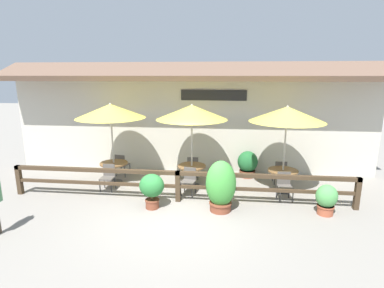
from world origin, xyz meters
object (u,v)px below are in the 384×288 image
(dining_table_near, at_px, (114,167))
(chair_near_streetside, at_px, (108,176))
(potted_plant_tall_tropical, at_px, (221,186))
(patio_umbrella_middle, at_px, (192,112))
(potted_plant_broad_leaf, at_px, (248,164))
(dining_table_far, at_px, (283,174))
(chair_far_streetside, at_px, (285,185))
(patio_umbrella_far, at_px, (287,114))
(chair_far_wallside, at_px, (280,171))
(potted_plant_corner_fern, at_px, (326,199))
(chair_near_wallside, at_px, (122,164))
(chair_middle_wallside, at_px, (193,166))
(potted_plant_small_flowering, at_px, (152,188))
(patio_umbrella_near, at_px, (111,111))
(dining_table_middle, at_px, (192,170))
(chair_middle_streetside, at_px, (189,180))

(dining_table_near, distance_m, chair_near_streetside, 0.71)
(dining_table_near, distance_m, potted_plant_tall_tropical, 4.23)
(patio_umbrella_middle, distance_m, potted_plant_broad_leaf, 3.06)
(dining_table_near, bearing_deg, dining_table_far, -1.90)
(chair_near_streetside, relative_size, chair_far_streetside, 1.00)
(patio_umbrella_far, bearing_deg, patio_umbrella_middle, 176.88)
(chair_far_wallside, bearing_deg, potted_plant_corner_fern, 109.20)
(chair_near_streetside, height_order, dining_table_far, chair_near_streetside)
(dining_table_near, bearing_deg, patio_umbrella_middle, -0.59)
(patio_umbrella_far, height_order, potted_plant_corner_fern, patio_umbrella_far)
(chair_near_streetside, bearing_deg, potted_plant_corner_fern, -9.59)
(chair_near_wallside, height_order, chair_far_streetside, same)
(chair_middle_wallside, height_order, potted_plant_small_flowering, potted_plant_small_flowering)
(patio_umbrella_near, relative_size, chair_near_wallside, 3.33)
(dining_table_near, distance_m, chair_far_streetside, 5.79)
(potted_plant_small_flowering, bearing_deg, dining_table_far, 23.72)
(dining_table_near, bearing_deg, chair_far_streetside, -8.69)
(chair_near_wallside, bearing_deg, patio_umbrella_middle, 176.29)
(chair_near_wallside, distance_m, potted_plant_broad_leaf, 4.73)
(potted_plant_corner_fern, height_order, potted_plant_broad_leaf, potted_plant_broad_leaf)
(patio_umbrella_near, height_order, dining_table_middle, patio_umbrella_near)
(patio_umbrella_far, distance_m, potted_plant_tall_tropical, 3.17)
(patio_umbrella_near, relative_size, potted_plant_small_flowering, 2.78)
(patio_umbrella_near, height_order, potted_plant_broad_leaf, patio_umbrella_near)
(patio_umbrella_near, distance_m, chair_far_streetside, 6.15)
(dining_table_middle, xyz_separation_m, patio_umbrella_far, (3.01, -0.16, 1.96))
(dining_table_far, xyz_separation_m, potted_plant_small_flowering, (-3.94, -1.73, 0.03))
(dining_table_far, relative_size, potted_plant_corner_fern, 1.13)
(chair_middle_wallside, distance_m, potted_plant_tall_tropical, 2.79)
(patio_umbrella_near, bearing_deg, chair_far_wallside, 4.82)
(dining_table_near, bearing_deg, patio_umbrella_far, -1.90)
(chair_far_wallside, xyz_separation_m, potted_plant_small_flowering, (-3.97, -2.41, 0.14))
(dining_table_middle, xyz_separation_m, chair_middle_streetside, (-0.01, -0.72, -0.11))
(patio_umbrella_near, height_order, patio_umbrella_middle, same)
(chair_far_streetside, height_order, potted_plant_broad_leaf, potted_plant_broad_leaf)
(chair_near_wallside, distance_m, dining_table_middle, 2.84)
(chair_middle_streetside, bearing_deg, chair_far_wallside, 33.42)
(patio_umbrella_middle, xyz_separation_m, dining_table_far, (3.01, -0.16, -1.96))
(dining_table_near, bearing_deg, dining_table_middle, -0.59)
(potted_plant_corner_fern, bearing_deg, potted_plant_broad_leaf, 123.41)
(chair_near_streetside, relative_size, chair_far_wallside, 1.00)
(dining_table_middle, bearing_deg, chair_near_wallside, 165.16)
(dining_table_near, relative_size, potted_plant_broad_leaf, 0.98)
(dining_table_far, height_order, potted_plant_broad_leaf, potted_plant_broad_leaf)
(dining_table_middle, distance_m, potted_plant_tall_tropical, 2.11)
(chair_middle_streetside, distance_m, patio_umbrella_far, 3.71)
(dining_table_middle, height_order, chair_far_streetside, chair_far_streetside)
(chair_far_streetside, distance_m, potted_plant_small_flowering, 4.02)
(dining_table_middle, xyz_separation_m, potted_plant_corner_fern, (3.89, -1.76, -0.13))
(dining_table_near, distance_m, chair_far_wallside, 5.84)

